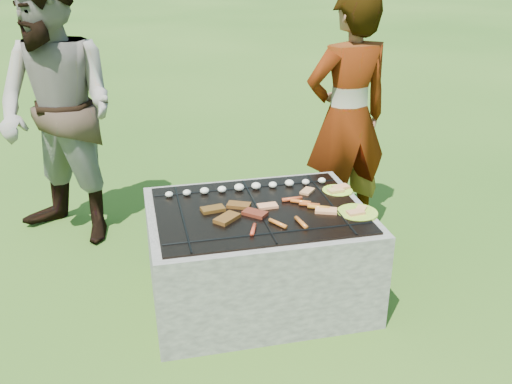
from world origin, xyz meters
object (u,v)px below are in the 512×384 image
fire_pit (258,257)px  plate_far (338,190)px  cook (347,118)px  bystander (58,112)px  plate_near (357,213)px

fire_pit → plate_far: bearing=15.6°
cook → fire_pit: bearing=32.7°
plate_far → cook: size_ratio=0.13×
plate_far → bystander: bystander is taller
plate_near → cook: size_ratio=0.17×
cook → plate_far: bearing=56.3°
fire_pit → plate_near: (0.56, -0.18, 0.33)m
plate_near → bystander: 2.20m
bystander → plate_near: bearing=3.7°
bystander → fire_pit: bearing=-3.0°
fire_pit → bystander: size_ratio=0.67×
fire_pit → plate_near: bearing=-17.5°
cook → bystander: 2.05m
plate_far → bystander: (-1.74, 0.95, 0.36)m
fire_pit → plate_far: 0.67m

